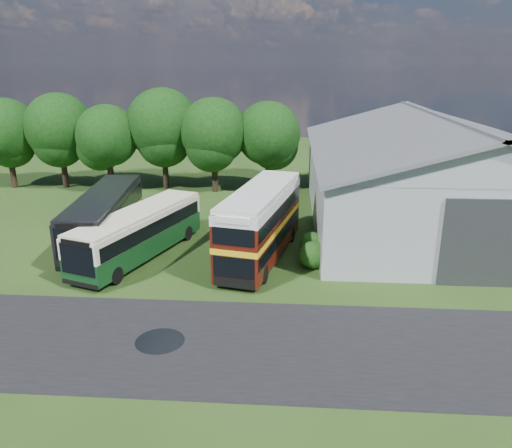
# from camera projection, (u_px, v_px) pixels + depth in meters

# --- Properties ---
(ground) EXTENTS (120.00, 120.00, 0.00)m
(ground) POSITION_uv_depth(u_px,v_px,m) (205.00, 311.00, 24.96)
(ground) COLOR #1E3B12
(ground) RESTS_ON ground
(asphalt_road) EXTENTS (60.00, 8.00, 0.02)m
(asphalt_road) POSITION_uv_depth(u_px,v_px,m) (261.00, 345.00, 21.92)
(asphalt_road) COLOR black
(asphalt_road) RESTS_ON ground
(puddle) EXTENTS (2.20, 2.20, 0.01)m
(puddle) POSITION_uv_depth(u_px,v_px,m) (160.00, 341.00, 22.22)
(puddle) COLOR black
(puddle) RESTS_ON ground
(storage_shed) EXTENTS (18.80, 24.80, 8.15)m
(storage_shed) POSITION_uv_depth(u_px,v_px,m) (434.00, 168.00, 37.81)
(storage_shed) COLOR gray
(storage_shed) RESTS_ON ground
(tree_far_left) EXTENTS (6.12, 6.12, 8.64)m
(tree_far_left) POSITION_uv_depth(u_px,v_px,m) (6.00, 131.00, 47.52)
(tree_far_left) COLOR black
(tree_far_left) RESTS_ON ground
(tree_left_a) EXTENTS (6.46, 6.46, 9.12)m
(tree_left_a) POSITION_uv_depth(u_px,v_px,m) (59.00, 127.00, 47.56)
(tree_left_a) COLOR black
(tree_left_a) RESTS_ON ground
(tree_left_b) EXTENTS (5.78, 5.78, 8.16)m
(tree_left_b) POSITION_uv_depth(u_px,v_px,m) (107.00, 136.00, 46.47)
(tree_left_b) COLOR black
(tree_left_b) RESTS_ON ground
(tree_mid) EXTENTS (6.80, 6.80, 9.60)m
(tree_mid) POSITION_uv_depth(u_px,v_px,m) (163.00, 124.00, 47.08)
(tree_mid) COLOR black
(tree_mid) RESTS_ON ground
(tree_right_a) EXTENTS (6.26, 6.26, 8.83)m
(tree_right_a) POSITION_uv_depth(u_px,v_px,m) (214.00, 132.00, 45.95)
(tree_right_a) COLOR black
(tree_right_a) RESTS_ON ground
(tree_right_b) EXTENTS (5.98, 5.98, 8.45)m
(tree_right_b) POSITION_uv_depth(u_px,v_px,m) (268.00, 134.00, 46.45)
(tree_right_b) COLOR black
(tree_right_b) RESTS_ON ground
(shrub_front) EXTENTS (1.70, 1.70, 1.70)m
(shrub_front) POSITION_uv_depth(u_px,v_px,m) (312.00, 267.00, 30.27)
(shrub_front) COLOR #194714
(shrub_front) RESTS_ON ground
(shrub_mid) EXTENTS (1.60, 1.60, 1.60)m
(shrub_mid) POSITION_uv_depth(u_px,v_px,m) (311.00, 255.00, 32.17)
(shrub_mid) COLOR #194714
(shrub_mid) RESTS_ON ground
(bus_green_single) EXTENTS (6.02, 11.32, 3.06)m
(bus_green_single) POSITION_uv_depth(u_px,v_px,m) (139.00, 233.00, 31.31)
(bus_green_single) COLOR black
(bus_green_single) RESTS_ON ground
(bus_maroon_double) EXTENTS (4.90, 10.89, 4.54)m
(bus_maroon_double) POSITION_uv_depth(u_px,v_px,m) (261.00, 224.00, 30.95)
(bus_maroon_double) COLOR black
(bus_maroon_double) RESTS_ON ground
(bus_dark_single) EXTENTS (3.98, 12.39, 3.36)m
(bus_dark_single) POSITION_uv_depth(u_px,v_px,m) (105.00, 216.00, 34.08)
(bus_dark_single) COLOR black
(bus_dark_single) RESTS_ON ground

